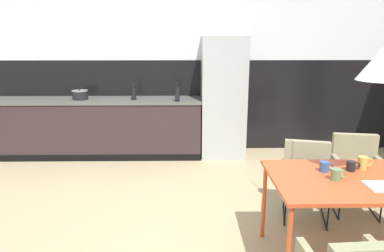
{
  "coord_description": "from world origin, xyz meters",
  "views": [
    {
      "loc": [
        -0.14,
        -2.79,
        1.82
      ],
      "look_at": [
        -0.08,
        0.79,
        0.91
      ],
      "focal_mm": 32.46,
      "sensor_mm": 36.0,
      "label": 1
    }
  ],
  "objects_px": {
    "mug_wide_latte": "(336,174)",
    "mug_short_terracotta": "(351,166)",
    "refrigerator_column": "(223,97)",
    "bottle_oil_tall": "(134,93)",
    "armchair_corner_seat": "(356,164)",
    "armchair_head_of_table": "(307,171)",
    "dining_table": "(368,184)",
    "mug_glass_clear": "(363,163)",
    "mug_tall_blue": "(325,167)",
    "cooking_pot": "(80,95)",
    "bottle_wine_green": "(177,94)"
  },
  "relations": [
    {
      "from": "mug_glass_clear",
      "to": "cooking_pot",
      "type": "xyz_separation_m",
      "value": [
        -3.1,
        2.57,
        0.17
      ]
    },
    {
      "from": "mug_wide_latte",
      "to": "mug_short_terracotta",
      "type": "xyz_separation_m",
      "value": [
        0.21,
        0.19,
        -0.0
      ]
    },
    {
      "from": "mug_short_terracotta",
      "to": "bottle_oil_tall",
      "type": "height_order",
      "value": "bottle_oil_tall"
    },
    {
      "from": "dining_table",
      "to": "bottle_oil_tall",
      "type": "relative_size",
      "value": 5.85
    },
    {
      "from": "refrigerator_column",
      "to": "bottle_oil_tall",
      "type": "relative_size",
      "value": 7.1
    },
    {
      "from": "mug_wide_latte",
      "to": "mug_short_terracotta",
      "type": "bearing_deg",
      "value": 42.51
    },
    {
      "from": "refrigerator_column",
      "to": "mug_tall_blue",
      "type": "relative_size",
      "value": 15.72
    },
    {
      "from": "mug_tall_blue",
      "to": "bottle_oil_tall",
      "type": "bearing_deg",
      "value": 127.02
    },
    {
      "from": "refrigerator_column",
      "to": "cooking_pot",
      "type": "height_order",
      "value": "refrigerator_column"
    },
    {
      "from": "armchair_head_of_table",
      "to": "mug_tall_blue",
      "type": "xyz_separation_m",
      "value": [
        -0.1,
        -0.66,
        0.3
      ]
    },
    {
      "from": "refrigerator_column",
      "to": "bottle_oil_tall",
      "type": "distance_m",
      "value": 1.37
    },
    {
      "from": "mug_glass_clear",
      "to": "bottle_oil_tall",
      "type": "bearing_deg",
      "value": 132.14
    },
    {
      "from": "bottle_wine_green",
      "to": "mug_wide_latte",
      "type": "bearing_deg",
      "value": -63.55
    },
    {
      "from": "mug_glass_clear",
      "to": "mug_short_terracotta",
      "type": "relative_size",
      "value": 1.1
    },
    {
      "from": "armchair_corner_seat",
      "to": "mug_tall_blue",
      "type": "bearing_deg",
      "value": 58.63
    },
    {
      "from": "armchair_corner_seat",
      "to": "mug_wide_latte",
      "type": "xyz_separation_m",
      "value": [
        -0.65,
        -0.96,
        0.28
      ]
    },
    {
      "from": "mug_short_terracotta",
      "to": "mug_tall_blue",
      "type": "bearing_deg",
      "value": -176.47
    },
    {
      "from": "armchair_head_of_table",
      "to": "bottle_oil_tall",
      "type": "height_order",
      "value": "bottle_oil_tall"
    },
    {
      "from": "mug_short_terracotta",
      "to": "cooking_pot",
      "type": "xyz_separation_m",
      "value": [
        -2.99,
        2.6,
        0.18
      ]
    },
    {
      "from": "armchair_corner_seat",
      "to": "mug_glass_clear",
      "type": "relative_size",
      "value": 6.54
    },
    {
      "from": "bottle_oil_tall",
      "to": "bottle_wine_green",
      "type": "bearing_deg",
      "value": -12.27
    },
    {
      "from": "armchair_corner_seat",
      "to": "mug_wide_latte",
      "type": "distance_m",
      "value": 1.19
    },
    {
      "from": "mug_tall_blue",
      "to": "cooking_pot",
      "type": "height_order",
      "value": "cooking_pot"
    },
    {
      "from": "dining_table",
      "to": "mug_glass_clear",
      "type": "xyz_separation_m",
      "value": [
        0.04,
        0.19,
        0.1
      ]
    },
    {
      "from": "dining_table",
      "to": "mug_glass_clear",
      "type": "bearing_deg",
      "value": 77.64
    },
    {
      "from": "dining_table",
      "to": "mug_wide_latte",
      "type": "height_order",
      "value": "mug_wide_latte"
    },
    {
      "from": "dining_table",
      "to": "armchair_corner_seat",
      "type": "distance_m",
      "value": 1.01
    },
    {
      "from": "armchair_corner_seat",
      "to": "bottle_oil_tall",
      "type": "height_order",
      "value": "bottle_oil_tall"
    },
    {
      "from": "mug_glass_clear",
      "to": "armchair_head_of_table",
      "type": "bearing_deg",
      "value": 111.5
    },
    {
      "from": "armchair_head_of_table",
      "to": "bottle_oil_tall",
      "type": "distance_m",
      "value": 2.83
    },
    {
      "from": "refrigerator_column",
      "to": "armchair_head_of_table",
      "type": "height_order",
      "value": "refrigerator_column"
    },
    {
      "from": "dining_table",
      "to": "mug_wide_latte",
      "type": "xyz_separation_m",
      "value": [
        -0.28,
        -0.03,
        0.09
      ]
    },
    {
      "from": "mug_tall_blue",
      "to": "cooking_pot",
      "type": "xyz_separation_m",
      "value": [
        -2.76,
        2.62,
        0.18
      ]
    },
    {
      "from": "cooking_pot",
      "to": "mug_short_terracotta",
      "type": "bearing_deg",
      "value": -41.06
    },
    {
      "from": "mug_wide_latte",
      "to": "mug_tall_blue",
      "type": "bearing_deg",
      "value": 96.99
    },
    {
      "from": "dining_table",
      "to": "cooking_pot",
      "type": "height_order",
      "value": "cooking_pot"
    },
    {
      "from": "armchair_head_of_table",
      "to": "mug_tall_blue",
      "type": "bearing_deg",
      "value": 95.13
    },
    {
      "from": "armchair_corner_seat",
      "to": "mug_short_terracotta",
      "type": "xyz_separation_m",
      "value": [
        -0.44,
        -0.77,
        0.27
      ]
    },
    {
      "from": "armchair_head_of_table",
      "to": "bottle_wine_green",
      "type": "distance_m",
      "value": 2.29
    },
    {
      "from": "cooking_pot",
      "to": "armchair_corner_seat",
      "type": "bearing_deg",
      "value": -28.1
    },
    {
      "from": "mug_glass_clear",
      "to": "bottle_oil_tall",
      "type": "relative_size",
      "value": 0.48
    },
    {
      "from": "armchair_corner_seat",
      "to": "armchair_head_of_table",
      "type": "height_order",
      "value": "armchair_corner_seat"
    },
    {
      "from": "armchair_corner_seat",
      "to": "mug_short_terracotta",
      "type": "relative_size",
      "value": 7.22
    },
    {
      "from": "mug_glass_clear",
      "to": "bottle_oil_tall",
      "type": "xyz_separation_m",
      "value": [
        -2.28,
        2.51,
        0.2
      ]
    },
    {
      "from": "mug_wide_latte",
      "to": "mug_short_terracotta",
      "type": "height_order",
      "value": "mug_wide_latte"
    },
    {
      "from": "mug_tall_blue",
      "to": "bottle_wine_green",
      "type": "distance_m",
      "value": 2.74
    },
    {
      "from": "refrigerator_column",
      "to": "armchair_corner_seat",
      "type": "relative_size",
      "value": 2.26
    },
    {
      "from": "refrigerator_column",
      "to": "armchair_head_of_table",
      "type": "distance_m",
      "value": 2.14
    },
    {
      "from": "mug_tall_blue",
      "to": "mug_wide_latte",
      "type": "xyz_separation_m",
      "value": [
        0.02,
        -0.18,
        0.0
      ]
    },
    {
      "from": "refrigerator_column",
      "to": "bottle_wine_green",
      "type": "relative_size",
      "value": 6.3
    }
  ]
}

